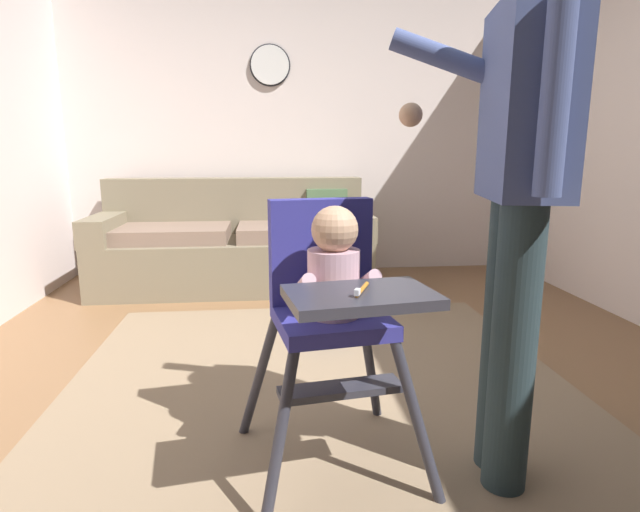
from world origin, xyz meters
TOP-DOWN VIEW (x-y plane):
  - ground at (0.00, 0.00)m, footprint 5.62×6.60m
  - wall_far at (0.00, 2.53)m, footprint 4.82×0.06m
  - area_rug at (-0.09, -0.06)m, footprint 2.37×2.75m
  - couch at (-0.58, 2.01)m, footprint 2.15×0.86m
  - high_chair at (-0.11, -0.50)m, footprint 0.69×0.79m
  - adult_standing at (0.45, -0.63)m, footprint 0.51×0.57m
  - toy_ball at (-0.04, 0.62)m, footprint 0.23×0.23m
  - wall_clock at (-0.27, 2.49)m, footprint 0.35×0.04m

SIDE VIEW (x-z plane):
  - ground at x=0.00m, z-range -0.10..0.00m
  - area_rug at x=-0.09m, z-range 0.00..0.01m
  - toy_ball at x=-0.04m, z-range 0.00..0.23m
  - couch at x=-0.58m, z-range -0.10..0.76m
  - high_chair at x=-0.11m, z-range 0.17..1.10m
  - adult_standing at x=0.45m, z-range 0.11..1.80m
  - wall_far at x=0.00m, z-range 0.00..2.67m
  - wall_clock at x=-0.27m, z-range 1.63..1.97m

